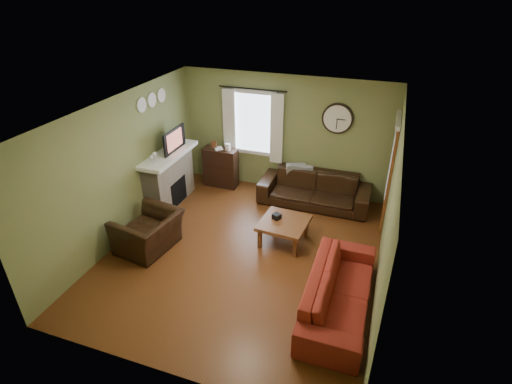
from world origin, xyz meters
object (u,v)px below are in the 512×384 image
(sofa_red, at_px, (339,291))
(coffee_table, at_px, (284,232))
(bookshelf, at_px, (221,167))
(armchair, at_px, (149,232))
(sofa_brown, at_px, (314,189))

(sofa_red, xyz_separation_m, coffee_table, (-1.21, 1.35, -0.10))
(bookshelf, xyz_separation_m, sofa_red, (3.20, -3.05, -0.13))
(bookshelf, xyz_separation_m, coffee_table, (1.98, -1.69, -0.23))
(armchair, bearing_deg, bookshelf, -176.96)
(bookshelf, height_order, sofa_red, bookshelf)
(bookshelf, bearing_deg, sofa_brown, -3.22)
(sofa_brown, xyz_separation_m, armchair, (-2.46, -2.54, 0.01))
(sofa_red, relative_size, coffee_table, 2.66)
(bookshelf, distance_m, armchair, 2.68)
(bookshelf, distance_m, sofa_red, 4.42)
(sofa_brown, bearing_deg, coffee_table, -98.47)
(armchair, xyz_separation_m, coffee_table, (2.23, 0.97, -0.12))
(bookshelf, bearing_deg, armchair, -95.36)
(sofa_red, bearing_deg, armchair, 83.66)
(armchair, distance_m, coffee_table, 2.44)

